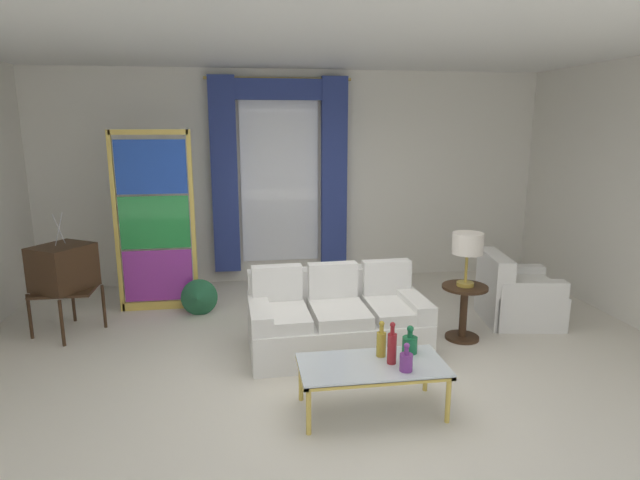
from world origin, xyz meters
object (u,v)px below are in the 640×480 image
object	(u,v)px
bottle_blue_decanter	(406,361)
bottle_amber_squat	(410,343)
coffee_table	(372,368)
couch_white_long	(336,320)
bottle_crystal_tall	(392,347)
round_side_table	(464,307)
stained_glass_divider	(155,226)
armchair_white	(515,297)
table_lamp_brass	(468,246)
bottle_ruby_flask	(381,342)
peacock_figurine	(199,299)
vintage_tv	(63,269)

from	to	relation	value
bottle_blue_decanter	bottle_amber_squat	distance (m)	0.34
coffee_table	couch_white_long	bearing A→B (deg)	93.17
bottle_crystal_tall	round_side_table	xyz separation A→B (m)	(1.17, 1.28, -0.20)
stained_glass_divider	bottle_blue_decanter	bearing A→B (deg)	-51.83
armchair_white	table_lamp_brass	bearing A→B (deg)	-152.59
coffee_table	bottle_blue_decanter	bearing A→B (deg)	-34.07
bottle_ruby_flask	stained_glass_divider	bearing A→B (deg)	129.52
stained_glass_divider	table_lamp_brass	distance (m)	3.65
coffee_table	bottle_blue_decanter	world-z (taller)	bottle_blue_decanter
armchair_white	peacock_figurine	bearing A→B (deg)	169.46
bottle_amber_squat	vintage_tv	size ratio (longest dim) A/B	0.18
couch_white_long	armchair_white	xyz separation A→B (m)	(2.21, 0.45, -0.02)
couch_white_long	stained_glass_divider	size ratio (longest dim) A/B	0.81
couch_white_long	armchair_white	bearing A→B (deg)	11.64
bottle_crystal_tall	peacock_figurine	bearing A→B (deg)	125.16
bottle_amber_squat	bottle_crystal_tall	bearing A→B (deg)	-140.27
bottle_ruby_flask	vintage_tv	distance (m)	3.60
bottle_crystal_tall	vintage_tv	xyz separation A→B (m)	(-3.07, 2.09, 0.18)
round_side_table	table_lamp_brass	size ratio (longest dim) A/B	1.04
bottle_amber_squat	armchair_white	bearing A→B (deg)	40.81
peacock_figurine	table_lamp_brass	world-z (taller)	table_lamp_brass
stained_glass_divider	armchair_white	bearing A→B (deg)	-13.75
bottle_crystal_tall	stained_glass_divider	bearing A→B (deg)	128.66
peacock_figurine	bottle_ruby_flask	bearing A→B (deg)	-53.98
round_side_table	bottle_blue_decanter	bearing A→B (deg)	-127.55
couch_white_long	table_lamp_brass	size ratio (longest dim) A/B	3.13
round_side_table	vintage_tv	bearing A→B (deg)	169.27
bottle_blue_decanter	vintage_tv	size ratio (longest dim) A/B	0.17
couch_white_long	bottle_blue_decanter	distance (m)	1.44
bottle_amber_squat	table_lamp_brass	distance (m)	1.57
couch_white_long	armchair_white	world-z (taller)	couch_white_long
bottle_crystal_tall	armchair_white	size ratio (longest dim) A/B	0.37
armchair_white	stained_glass_divider	size ratio (longest dim) A/B	0.43
stained_glass_divider	round_side_table	size ratio (longest dim) A/B	3.70
couch_white_long	bottle_blue_decanter	bearing A→B (deg)	-78.02
bottle_blue_decanter	bottle_crystal_tall	xyz separation A→B (m)	(-0.07, 0.14, 0.06)
coffee_table	vintage_tv	xyz separation A→B (m)	(-2.91, 2.07, 0.36)
bottle_blue_decanter	bottle_crystal_tall	bearing A→B (deg)	117.46
bottle_blue_decanter	peacock_figurine	xyz separation A→B (m)	(-1.76, 2.53, -0.27)
peacock_figurine	coffee_table	bearing A→B (deg)	-57.24
coffee_table	armchair_white	size ratio (longest dim) A/B	1.24
vintage_tv	table_lamp_brass	distance (m)	4.32
stained_glass_divider	round_side_table	distance (m)	3.71
bottle_amber_squat	bottle_ruby_flask	bearing A→B (deg)	-173.70
stained_glass_divider	table_lamp_brass	world-z (taller)	stained_glass_divider
couch_white_long	peacock_figurine	world-z (taller)	couch_white_long
bottle_blue_decanter	bottle_ruby_flask	distance (m)	0.31
coffee_table	bottle_amber_squat	bearing A→B (deg)	23.76
bottle_ruby_flask	armchair_white	size ratio (longest dim) A/B	0.32
couch_white_long	bottle_amber_squat	bearing A→B (deg)	-68.54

